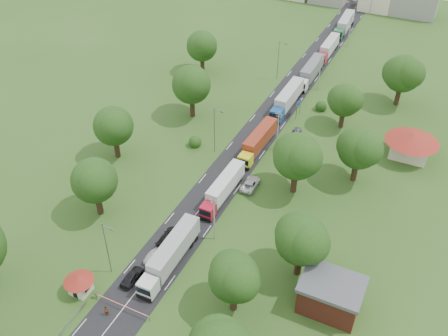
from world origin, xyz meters
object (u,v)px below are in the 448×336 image
Objects in this scene: guard_booth at (79,282)px; info_sign at (299,105)px; truck_0 at (171,254)px; boom_barrier at (114,302)px; car_lane_mid at (155,255)px; pedestrian_near at (106,311)px; car_lane_front at (132,277)px.

guard_booth is 1.07× the size of info_sign.
truck_0 is at bearing -93.76° from info_sign.
truck_0 reaches higher than boom_barrier.
car_lane_mid is (0.36, 10.14, -0.22)m from boom_barrier.
boom_barrier is 2.25× the size of info_sign.
car_lane_front is at bearing 68.82° from pedestrian_near.
truck_0 is 3.37× the size of car_lane_front.
car_lane_front reaches higher than car_lane_mid.
truck_0 reaches higher than guard_booth.
guard_booth is 0.98× the size of car_lane_front.
guard_booth reaches higher than car_lane_front.
car_lane_mid is at bearing -97.09° from info_sign.
info_sign is 0.27× the size of truck_0.
car_lane_front is 2.61× the size of pedestrian_near.
car_lane_front is 1.10× the size of car_lane_mid.
car_lane_mid is (6.20, 10.14, -1.50)m from guard_booth.
pedestrian_near is at bearing -16.54° from guard_booth.
info_sign is 55.48m from car_lane_front.
guard_booth is at bearing 41.45° from car_lane_front.
pedestrian_near is (0.35, -6.73, 0.10)m from car_lane_front.
info_sign is 0.92× the size of car_lane_front.
info_sign is at bearing 83.76° from boom_barrier.
guard_booth is 0.29× the size of truck_0.
car_lane_front is (5.48, 5.00, -1.40)m from guard_booth.
pedestrian_near reaches higher than boom_barrier.
car_lane_front is 6.74m from pedestrian_near.
boom_barrier is at bearing 65.35° from pedestrian_near.
truck_0 is 3.33m from car_lane_mid.
boom_barrier is 5.01m from car_lane_front.
boom_barrier is at bearing 93.22° from car_lane_front.
car_lane_mid is at bearing 87.98° from boom_barrier.
car_lane_front is (-3.66, -5.34, -1.45)m from truck_0.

